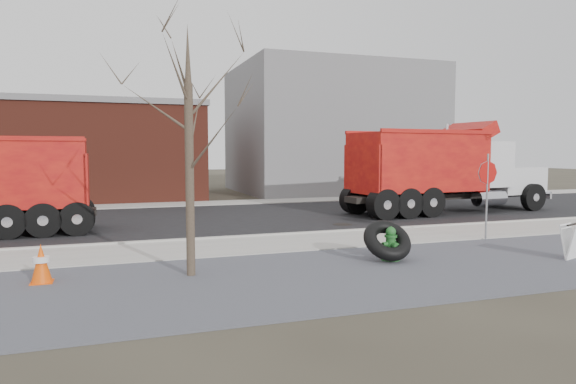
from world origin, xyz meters
name	(u,v)px	position (x,y,z in m)	size (l,w,h in m)	color
ground	(293,246)	(0.00, 0.00, 0.00)	(120.00, 120.00, 0.00)	#383328
gravel_verge	(348,274)	(0.00, -3.50, 0.01)	(60.00, 5.00, 0.03)	slate
sidewalk	(290,243)	(0.00, 0.25, 0.03)	(60.00, 2.50, 0.06)	#9E9B93
curb	(276,235)	(0.00, 1.55, 0.06)	(60.00, 0.15, 0.11)	#9E9B93
road	(240,218)	(0.00, 6.30, 0.01)	(60.00, 9.40, 0.02)	black
far_sidewalk	(213,203)	(0.00, 12.00, 0.03)	(60.00, 2.00, 0.06)	#9E9B93
building_grey	(330,130)	(9.00, 18.00, 4.00)	(12.00, 10.00, 8.00)	slate
building_brick	(5,151)	(-10.00, 17.00, 2.65)	(20.20, 8.20, 5.30)	maroon
bare_tree	(189,118)	(-3.20, -2.60, 3.30)	(3.20, 3.20, 5.20)	#382D23
fire_hydrant	(391,245)	(1.53, -2.65, 0.38)	(0.48, 0.46, 0.84)	#246128
truck_tire	(387,240)	(1.43, -2.66, 0.51)	(1.20, 1.12, 1.01)	black
stop_sign	(487,181)	(5.60, -1.10, 1.75)	(0.69, 0.09, 2.55)	gray
sandwich_board	(572,241)	(5.71, -3.97, 0.46)	(0.72, 0.58, 0.86)	white
traffic_cone_near	(41,264)	(-6.09, -2.25, 0.40)	(0.42, 0.42, 0.80)	#F64F07
dump_truck_red_a	(442,167)	(8.55, 5.19, 1.94)	(9.63, 3.30, 3.82)	black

